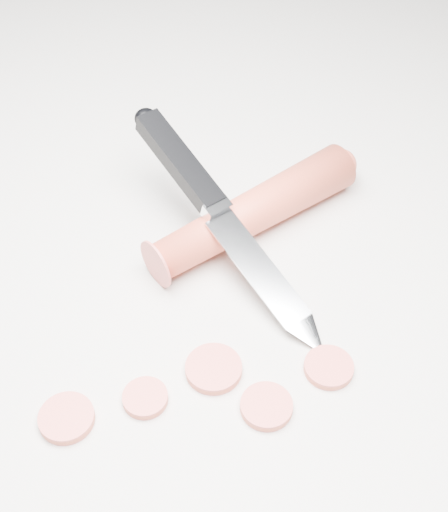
{
  "coord_description": "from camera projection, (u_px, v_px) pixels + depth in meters",
  "views": [
    {
      "loc": [
        0.03,
        -0.33,
        0.43
      ],
      "look_at": [
        -0.01,
        0.04,
        0.02
      ],
      "focal_mm": 50.0,
      "sensor_mm": 36.0,
      "label": 1
    }
  ],
  "objects": [
    {
      "name": "ground",
      "position": [
        232.0,
        316.0,
        0.54
      ],
      "size": [
        2.4,
        2.4,
        0.0
      ],
      "primitive_type": "plane",
      "color": "beige",
      "rests_on": "ground"
    },
    {
      "name": "kitchen_knife",
      "position": [
        227.0,
        220.0,
        0.55
      ],
      "size": [
        0.19,
        0.2,
        0.08
      ],
      "primitive_type": null,
      "color": "silver",
      "rests_on": "ground"
    },
    {
      "name": "carrot_slice_4",
      "position": [
        329.0,
        367.0,
        0.51
      ],
      "size": [
        0.04,
        0.04,
        0.01
      ],
      "primitive_type": "cylinder",
      "color": "#D54E46",
      "rests_on": "ground"
    },
    {
      "name": "carrot_slice_0",
      "position": [
        214.0,
        369.0,
        0.51
      ],
      "size": [
        0.04,
        0.04,
        0.01
      ],
      "primitive_type": "cylinder",
      "color": "#D54E46",
      "rests_on": "ground"
    },
    {
      "name": "carrot_slice_2",
      "position": [
        266.0,
        406.0,
        0.49
      ],
      "size": [
        0.04,
        0.04,
        0.01
      ],
      "primitive_type": "cylinder",
      "color": "#D54E46",
      "rests_on": "ground"
    },
    {
      "name": "carrot",
      "position": [
        254.0,
        212.0,
        0.59
      ],
      "size": [
        0.17,
        0.16,
        0.04
      ],
      "primitive_type": "cylinder",
      "rotation": [
        1.57,
        0.0,
        -0.83
      ],
      "color": "red",
      "rests_on": "ground"
    },
    {
      "name": "carrot_slice_3",
      "position": [
        67.0,
        418.0,
        0.48
      ],
      "size": [
        0.04,
        0.04,
        0.01
      ],
      "primitive_type": "cylinder",
      "color": "#D54E46",
      "rests_on": "ground"
    },
    {
      "name": "carrot_slice_1",
      "position": [
        145.0,
        398.0,
        0.49
      ],
      "size": [
        0.03,
        0.03,
        0.01
      ],
      "primitive_type": "cylinder",
      "color": "#D54E46",
      "rests_on": "ground"
    }
  ]
}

